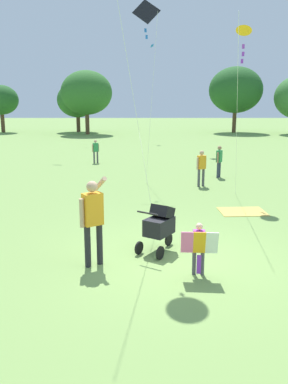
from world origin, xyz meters
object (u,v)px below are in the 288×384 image
at_px(person_couple_left, 95,149).
at_px(person_adult_flyer, 92,215).
at_px(person_red_shirt, 201,165).
at_px(kite_orange_delta, 243,34).
at_px(kite_green_novelty, 146,17).
at_px(picnic_blanket, 242,211).
at_px(person_sitting_far, 219,159).
at_px(stroller, 159,224).
at_px(child_with_butterfly_kite, 198,244).

bearing_deg(person_couple_left, person_adult_flyer, -83.65).
bearing_deg(person_red_shirt, kite_orange_delta, -53.69).
relative_size(kite_green_novelty, person_red_shirt, 4.97).
bearing_deg(kite_orange_delta, person_adult_flyer, -124.23).
height_order(kite_green_novelty, person_red_shirt, kite_green_novelty).
height_order(person_adult_flyer, picnic_blanket, person_adult_flyer).
height_order(kite_green_novelty, person_sitting_far, kite_green_novelty).
relative_size(person_sitting_far, picnic_blanket, 1.01).
bearing_deg(kite_orange_delta, person_couple_left, 128.53).
distance_m(person_adult_flyer, picnic_blanket, 5.54).
relative_size(kite_orange_delta, person_sitting_far, 4.15).
bearing_deg(person_sitting_far, kite_orange_delta, -89.27).
xyz_separation_m(stroller, person_couple_left, (-2.77, 12.24, 0.08)).
height_order(person_adult_flyer, person_couple_left, person_adult_flyer).
bearing_deg(kite_orange_delta, stroller, -117.86).
distance_m(kite_green_novelty, person_red_shirt, 5.61).
xyz_separation_m(kite_orange_delta, person_couple_left, (-5.55, 6.97, -4.48)).
relative_size(person_couple_left, picnic_blanket, 0.90).
bearing_deg(kite_orange_delta, person_red_shirt, 126.31).
distance_m(person_adult_flyer, person_couple_left, 13.09).
distance_m(person_adult_flyer, person_red_shirt, 8.02).
bearing_deg(person_sitting_far, person_red_shirt, -119.35).
distance_m(child_with_butterfly_kite, person_couple_left, 13.91).
xyz_separation_m(person_red_shirt, person_sitting_far, (0.96, 1.71, -0.02)).
bearing_deg(picnic_blanket, person_sitting_far, 87.49).
bearing_deg(person_adult_flyer, person_red_shirt, 67.20).
xyz_separation_m(person_adult_flyer, kite_orange_delta, (4.10, 6.03, 4.15)).
bearing_deg(kite_green_novelty, person_sitting_far, 21.14).
relative_size(person_red_shirt, person_couple_left, 1.14).
distance_m(kite_green_novelty, person_couple_left, 7.75).
relative_size(child_with_butterfly_kite, person_couple_left, 0.86).
distance_m(stroller, person_couple_left, 12.55).
bearing_deg(child_with_butterfly_kite, person_sitting_far, 77.78).
bearing_deg(picnic_blanket, person_couple_left, 120.05).
relative_size(person_adult_flyer, kite_orange_delta, 0.32).
relative_size(person_adult_flyer, person_sitting_far, 1.35).
distance_m(stroller, person_red_shirt, 6.86).
bearing_deg(kite_green_novelty, stroller, -88.05).
bearing_deg(person_sitting_far, person_couple_left, 144.66).
height_order(stroller, picnic_blanket, stroller).
height_order(child_with_butterfly_kite, kite_orange_delta, kite_orange_delta).
bearing_deg(person_red_shirt, person_couple_left, 129.04).
distance_m(stroller, kite_orange_delta, 7.50).
bearing_deg(kite_orange_delta, person_sitting_far, 90.73).
relative_size(person_red_shirt, person_sitting_far, 1.02).
distance_m(stroller, kite_green_novelty, 8.97).
relative_size(person_adult_flyer, stroller, 1.66).
distance_m(person_couple_left, picnic_blanket, 10.57).
bearing_deg(person_sitting_far, stroller, -108.24).
bearing_deg(child_with_butterfly_kite, kite_orange_delta, 72.03).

